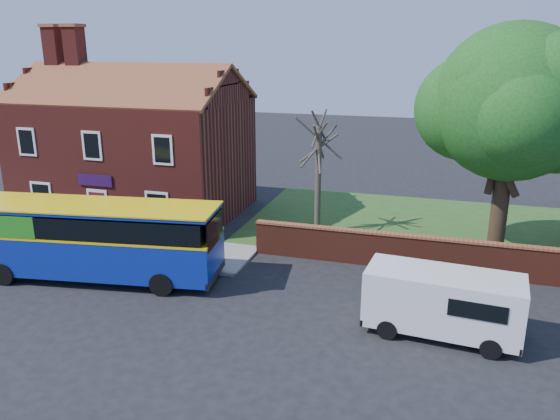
% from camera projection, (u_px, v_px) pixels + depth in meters
% --- Properties ---
extents(ground, '(120.00, 120.00, 0.00)m').
position_uv_depth(ground, '(145.00, 312.00, 20.25)').
color(ground, black).
rests_on(ground, ground).
extents(pavement, '(18.00, 3.50, 0.12)m').
position_uv_depth(pavement, '(80.00, 241.00, 27.43)').
color(pavement, gray).
rests_on(pavement, ground).
extents(kerb, '(18.00, 0.15, 0.14)m').
position_uv_depth(kerb, '(57.00, 253.00, 25.83)').
color(kerb, slate).
rests_on(kerb, ground).
extents(grass_strip, '(26.00, 12.00, 0.04)m').
position_uv_depth(grass_strip, '(493.00, 234.00, 28.56)').
color(grass_strip, '#426B28').
rests_on(grass_strip, ground).
extents(shop_building, '(12.30, 8.13, 10.50)m').
position_uv_depth(shop_building, '(135.00, 154.00, 31.72)').
color(shop_building, maroon).
rests_on(shop_building, ground).
extents(boundary_wall, '(22.00, 0.38, 1.60)m').
position_uv_depth(boundary_wall, '(505.00, 262.00, 22.84)').
color(boundary_wall, maroon).
rests_on(boundary_wall, ground).
extents(bus, '(10.95, 4.19, 3.25)m').
position_uv_depth(bus, '(84.00, 236.00, 22.80)').
color(bus, '#0E279A').
rests_on(bus, ground).
extents(van_near, '(5.28, 2.48, 2.25)m').
position_uv_depth(van_near, '(443.00, 301.00, 18.36)').
color(van_near, white).
rests_on(van_near, ground).
extents(large_tree, '(8.63, 6.83, 10.53)m').
position_uv_depth(large_tree, '(513.00, 107.00, 23.80)').
color(large_tree, black).
rests_on(large_tree, ground).
extents(bare_tree, '(2.29, 2.73, 6.11)m').
position_uv_depth(bare_tree, '(318.00, 174.00, 28.01)').
color(bare_tree, '#4C4238').
rests_on(bare_tree, ground).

